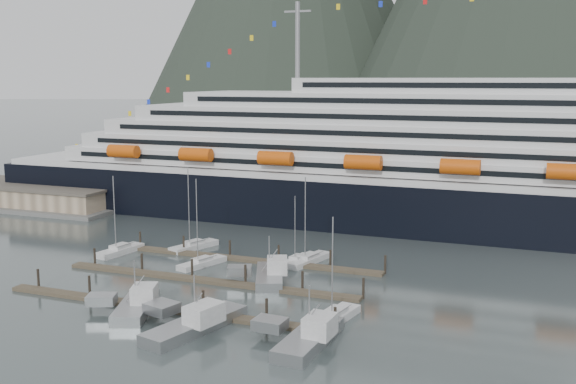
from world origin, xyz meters
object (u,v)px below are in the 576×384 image
Objects in this scene: sailboat_e at (194,246)px; sailboat_h at (335,318)px; trawler_b at (135,305)px; trawler_c at (194,323)px; warehouse at (35,197)px; trawler_e at (268,275)px; sailboat_f at (297,261)px; cruise_ship at (485,171)px; sailboat_b at (202,263)px; sailboat_a at (120,251)px; trawler_d at (308,337)px; sailboat_g at (308,260)px.

sailboat_e reaches higher than sailboat_h.
trawler_c is (10.44, -2.89, 0.01)m from trawler_b.
trawler_b is 0.79× the size of trawler_c.
trawler_e is at bearing -24.95° from warehouse.
sailboat_f is at bearing -17.68° from warehouse.
cruise_ship is 103.31m from warehouse.
sailboat_b is at bearing 51.75° from trawler_e.
sailboat_h is (34.62, -25.64, 0.00)m from sailboat_e.
trawler_b is at bearing -119.19° from cruise_ship.
warehouse is 69.61m from sailboat_b.
sailboat_b is at bearing -87.44° from sailboat_a.
warehouse is at bearing 42.59° from trawler_e.
trawler_b is 0.93× the size of trawler_d.
sailboat_g reaches higher than sailboat_a.
sailboat_e is 33.36m from trawler_b.
sailboat_a reaches higher than trawler_e.
trawler_c is at bearing -37.20° from warehouse.
cruise_ship is at bearing -7.73° from trawler_d.
sailboat_b is 17.52m from sailboat_g.
trawler_d is 25.13m from trawler_e.
warehouse is 2.95× the size of trawler_c.
sailboat_a is 1.08× the size of trawler_d.
sailboat_a is at bearing 114.60° from sailboat_g.
sailboat_h reaches higher than sailboat_f.
sailboat_h is (27.87, -16.30, 0.01)m from sailboat_b.
sailboat_e reaches higher than trawler_e.
sailboat_b is at bearing 131.04° from sailboat_g.
sailboat_b is 1.06× the size of sailboat_h.
sailboat_e is 1.00× the size of sailboat_g.
sailboat_h is (12.32, -24.37, 0.01)m from sailboat_g.
sailboat_f is 27.24m from sailboat_h.
trawler_d reaches higher than trawler_e.
warehouse is at bearing 67.33° from trawler_c.
sailboat_e is (55.37, -22.01, -1.82)m from warehouse.
trawler_b is 21.86m from trawler_e.
trawler_d is at bearing -112.53° from sailboat_a.
sailboat_b reaches higher than trawler_b.
cruise_ship is 60.73m from sailboat_b.
sailboat_g is at bearing -123.91° from cruise_ship.
cruise_ship is 77.55m from trawler_b.
trawler_d is at bearing -115.23° from trawler_b.
trawler_d is (13.33, -31.85, 0.57)m from sailboat_f.
trawler_d is at bearing -32.12° from warehouse.
sailboat_b is 1.12× the size of trawler_d.
sailboat_f reaches higher than trawler_b.
sailboat_h is at bearing -96.35° from trawler_b.
sailboat_e is 1.21× the size of trawler_b.
trawler_e is (30.53, -5.51, 0.52)m from sailboat_a.
cruise_ship is at bearing -26.51° from sailboat_f.
trawler_e is (0.50, 21.82, -0.00)m from trawler_c.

